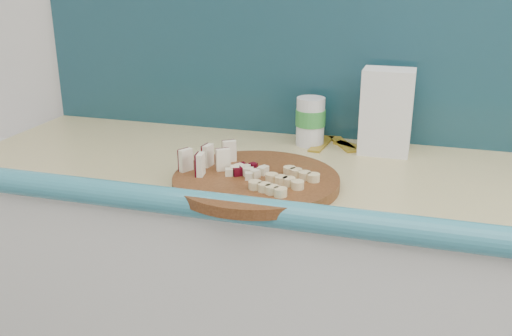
{
  "coord_description": "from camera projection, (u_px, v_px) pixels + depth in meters",
  "views": [
    {
      "loc": [
        0.16,
        0.16,
        1.39
      ],
      "look_at": [
        -0.19,
        1.34,
        0.95
      ],
      "focal_mm": 40.0,
      "sensor_mm": 36.0,
      "label": 1
    }
  ],
  "objects": [
    {
      "name": "kitchen_counter",
      "position": [
        375.0,
        332.0,
        1.54
      ],
      "size": [
        2.2,
        0.63,
        0.91
      ],
      "color": "silver",
      "rests_on": "ground"
    },
    {
      "name": "backsplash",
      "position": [
        403.0,
        55.0,
        1.56
      ],
      "size": [
        2.2,
        0.02,
        0.5
      ],
      "primitive_type": "cube",
      "color": "teal",
      "rests_on": "kitchen_counter"
    },
    {
      "name": "cutting_board",
      "position": [
        256.0,
        181.0,
        1.31
      ],
      "size": [
        0.51,
        0.51,
        0.02
      ],
      "primitive_type": "cylinder",
      "rotation": [
        0.0,
        0.0,
        -0.41
      ],
      "color": "#3F210D",
      "rests_on": "kitchen_counter"
    },
    {
      "name": "apple_wedges",
      "position": [
        209.0,
        158.0,
        1.35
      ],
      "size": [
        0.11,
        0.15,
        0.05
      ],
      "color": "#F7E9C6",
      "rests_on": "cutting_board"
    },
    {
      "name": "apple_chunks",
      "position": [
        248.0,
        170.0,
        1.32
      ],
      "size": [
        0.07,
        0.07,
        0.02
      ],
      "color": "#F1E5C0",
      "rests_on": "cutting_board"
    },
    {
      "name": "banana_slices",
      "position": [
        285.0,
        181.0,
        1.26
      ],
      "size": [
        0.14,
        0.16,
        0.02
      ],
      "color": "#D9C085",
      "rests_on": "cutting_board"
    },
    {
      "name": "flour_bag",
      "position": [
        386.0,
        112.0,
        1.51
      ],
      "size": [
        0.13,
        0.1,
        0.23
      ],
      "primitive_type": "cube",
      "rotation": [
        0.0,
        0.0,
        -0.0
      ],
      "color": "white",
      "rests_on": "kitchen_counter"
    },
    {
      "name": "canister",
      "position": [
        310.0,
        120.0,
        1.6
      ],
      "size": [
        0.08,
        0.08,
        0.14
      ],
      "rotation": [
        0.0,
        0.0,
        -0.35
      ],
      "color": "silver",
      "rests_on": "kitchen_counter"
    },
    {
      "name": "banana_peel",
      "position": [
        341.0,
        145.0,
        1.6
      ],
      "size": [
        0.21,
        0.17,
        0.01
      ],
      "rotation": [
        0.0,
        0.0,
        0.34
      ],
      "color": "#AF9521",
      "rests_on": "kitchen_counter"
    }
  ]
}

